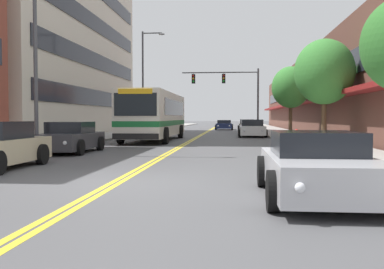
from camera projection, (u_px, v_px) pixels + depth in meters
The scene contains 19 objects.
ground_plane at pixel (208, 131), 47.12m from camera, with size 240.00×240.00×0.00m, color #4C4C4F.
sidewalk_left at pixel (142, 131), 47.82m from camera, with size 3.74×106.00×0.13m.
sidewalk_right at pixel (275, 131), 46.42m from camera, with size 3.74×106.00×0.13m.
centre_line at pixel (208, 131), 47.12m from camera, with size 0.34×106.00×0.01m.
storefront_row_right at pixel (333, 97), 45.69m from camera, with size 9.10×68.00×7.48m.
city_bus at pixel (155, 114), 28.83m from camera, with size 2.94×11.82×3.15m.
car_slate_blue_parked_left_mid at pixel (159, 127), 41.55m from camera, with size 2.05×4.84×1.32m.
car_dark_grey_parked_left_far at pixel (70, 138), 18.89m from camera, with size 2.17×4.39×1.36m.
car_silver_parked_right_foreground at pixel (317, 167), 8.24m from camera, with size 2.11×4.33×1.28m.
car_champagne_parked_right_mid at pixel (247, 126), 47.90m from camera, with size 2.04×4.60×1.33m.
car_charcoal_parked_right_far at pixel (250, 127), 40.02m from camera, with size 2.03×4.42×1.34m.
car_white_parked_right_end at pixel (252, 129), 34.04m from camera, with size 2.20×4.23×1.38m.
car_navy_moving_lead at pixel (224, 125), 53.50m from camera, with size 2.21×4.69×1.21m.
traffic_signal_mast at pixel (231, 87), 41.82m from camera, with size 7.53×0.38×6.30m.
street_lamp_left_near at pixel (42, 24), 17.42m from camera, with size 2.52×0.28×9.12m.
street_lamp_left_far at pixel (145, 75), 38.30m from camera, with size 2.09×0.28×9.22m.
street_tree_right_mid at pixel (324, 72), 23.20m from camera, with size 3.23×3.23×5.68m.
street_tree_right_far at pixel (291, 87), 32.20m from camera, with size 2.85×2.85×5.26m.
fire_hydrant at pixel (296, 137), 21.47m from camera, with size 0.32×0.24×0.84m.
Camera 1 is at (2.77, -10.05, 1.56)m, focal length 40.00 mm.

